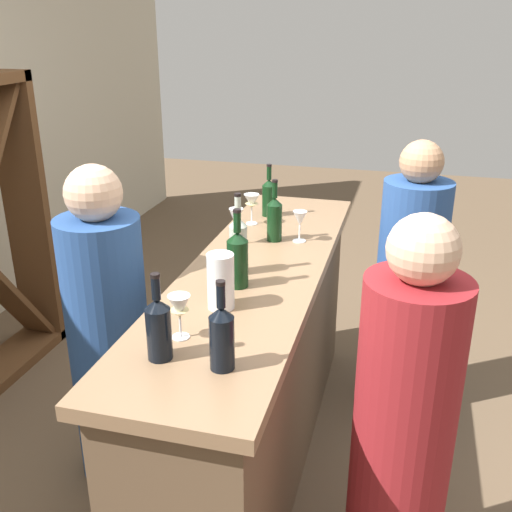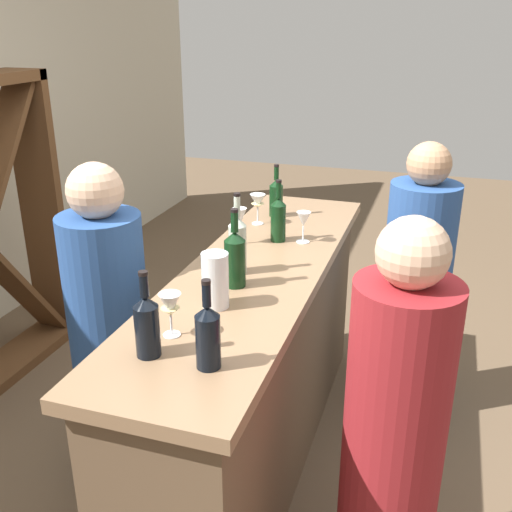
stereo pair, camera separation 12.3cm
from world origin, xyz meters
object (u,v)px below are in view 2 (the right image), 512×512
at_px(wine_bottle_far_right_dark_green, 276,197).
at_px(water_pitcher, 215,280).
at_px(wine_bottle_second_left_near_black, 147,324).
at_px(wine_glass_near_left, 304,220).
at_px(wine_glass_near_right, 239,218).
at_px(person_right_guest, 110,337).
at_px(wine_bottle_leftmost_near_black, 208,335).
at_px(wine_bottle_rightmost_dark_green, 279,218).
at_px(person_left_guest, 415,294).
at_px(wine_glass_far_left, 258,202).
at_px(person_center_guest, 393,438).
at_px(wine_bottle_center_dark_green, 235,257).
at_px(wine_glass_near_center, 170,307).
at_px(wine_bottle_second_right_clear_pale, 237,243).

xyz_separation_m(wine_bottle_far_right_dark_green, water_pitcher, (-1.09, -0.09, -0.00)).
bearing_deg(wine_bottle_second_left_near_black, wine_glass_near_left, -10.99).
relative_size(wine_glass_near_right, person_right_guest, 0.12).
relative_size(wine_bottle_leftmost_near_black, wine_bottle_rightmost_dark_green, 0.97).
bearing_deg(wine_bottle_second_left_near_black, person_left_guest, -27.53).
bearing_deg(wine_glass_far_left, person_center_guest, -142.53).
relative_size(wine_bottle_center_dark_green, person_left_guest, 0.22).
xyz_separation_m(wine_bottle_second_left_near_black, person_center_guest, (0.25, -0.75, -0.43)).
bearing_deg(person_left_guest, person_center_guest, 84.45).
bearing_deg(wine_bottle_rightmost_dark_green, wine_bottle_second_left_near_black, 174.64).
bearing_deg(wine_glass_near_right, wine_glass_near_center, -175.38).
xyz_separation_m(wine_glass_near_center, water_pitcher, (0.24, -0.06, -0.00)).
relative_size(wine_bottle_second_right_clear_pale, wine_glass_near_center, 2.23).
xyz_separation_m(wine_bottle_leftmost_near_black, wine_bottle_rightmost_dark_green, (1.11, 0.10, 0.00)).
bearing_deg(wine_bottle_center_dark_green, wine_bottle_far_right_dark_green, 6.00).
relative_size(wine_bottle_second_right_clear_pale, wine_glass_near_right, 1.96).
height_order(wine_bottle_leftmost_near_black, wine_bottle_center_dark_green, wine_bottle_center_dark_green).
distance_m(water_pitcher, person_right_guest, 0.73).
bearing_deg(wine_bottle_second_right_clear_pale, wine_bottle_leftmost_near_black, -167.44).
bearing_deg(water_pitcher, wine_glass_near_center, 165.99).
xyz_separation_m(wine_bottle_rightmost_dark_green, wine_glass_near_right, (-0.09, 0.16, 0.01)).
bearing_deg(water_pitcher, wine_bottle_rightmost_dark_green, -2.26).
bearing_deg(wine_glass_far_left, wine_bottle_rightmost_dark_green, -140.57).
height_order(wine_bottle_leftmost_near_black, wine_glass_near_left, wine_bottle_leftmost_near_black).
relative_size(wine_bottle_leftmost_near_black, person_left_guest, 0.20).
height_order(wine_bottle_second_left_near_black, wine_glass_far_left, wine_bottle_second_left_near_black).
bearing_deg(wine_glass_far_left, wine_bottle_far_right_dark_green, -18.23).
bearing_deg(wine_bottle_center_dark_green, wine_glass_near_right, 17.26).
distance_m(wine_bottle_rightmost_dark_green, wine_glass_near_right, 0.19).
distance_m(wine_bottle_second_left_near_black, person_center_guest, 0.90).
xyz_separation_m(wine_bottle_second_left_near_black, wine_glass_near_right, (1.01, 0.06, 0.02)).
bearing_deg(wine_glass_far_left, wine_glass_near_left, -123.69).
bearing_deg(wine_glass_near_left, water_pitcher, 169.15).
bearing_deg(person_center_guest, wine_glass_near_center, -5.14).
bearing_deg(water_pitcher, wine_glass_near_right, 11.70).
relative_size(wine_bottle_second_left_near_black, wine_bottle_rightmost_dark_green, 0.96).
xyz_separation_m(wine_bottle_second_right_clear_pale, wine_glass_near_left, (0.43, -0.17, -0.02)).
distance_m(wine_bottle_center_dark_green, person_center_guest, 0.86).
height_order(wine_glass_near_right, person_right_guest, person_right_guest).
distance_m(wine_bottle_rightmost_dark_green, wine_glass_far_left, 0.27).
height_order(wine_bottle_rightmost_dark_green, water_pitcher, wine_bottle_rightmost_dark_green).
bearing_deg(person_center_guest, wine_bottle_leftmost_near_black, 10.78).
bearing_deg(wine_glass_near_right, person_right_guest, 136.48).
relative_size(wine_bottle_rightmost_dark_green, wine_glass_far_left, 1.88).
distance_m(wine_bottle_center_dark_green, wine_glass_near_center, 0.44).
xyz_separation_m(wine_glass_near_left, person_right_guest, (-0.57, 0.71, -0.43)).
xyz_separation_m(wine_glass_near_left, person_left_guest, (0.30, -0.52, -0.43)).
xyz_separation_m(wine_bottle_second_right_clear_pale, water_pitcher, (-0.32, -0.03, -0.03)).
height_order(wine_bottle_second_right_clear_pale, wine_glass_near_left, wine_bottle_second_right_clear_pale).
xyz_separation_m(wine_bottle_rightmost_dark_green, water_pitcher, (-0.73, 0.03, -0.01)).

